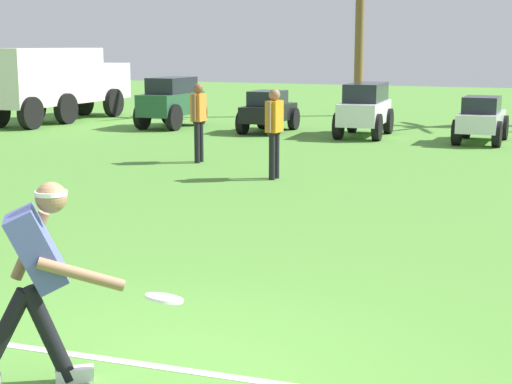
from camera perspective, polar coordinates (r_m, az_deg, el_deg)
The scene contains 10 objects.
field_line_paint at distance 5.85m, azimuth -6.66°, elevation -12.55°, with size 27.19×0.09×0.01m, color white.
frisbee_thrower at distance 5.48m, azimuth -15.65°, elevation -5.72°, with size 1.05×0.62×1.41m.
frisbee_in_flight at distance 5.37m, azimuth -6.69°, elevation -7.69°, with size 0.36×0.36×0.08m.
teammate_near_sideline at distance 13.52m, azimuth 1.34°, elevation 4.89°, with size 0.21×0.49×1.56m.
teammate_midfield at distance 15.51m, azimuth -4.21°, elevation 5.60°, with size 0.22×0.50×1.56m.
parked_car_slot_a at distance 22.32m, azimuth -6.17°, elevation 6.61°, with size 1.21×2.37×1.40m.
parked_car_slot_b at distance 20.99m, azimuth 0.92°, elevation 5.93°, with size 1.17×2.24×1.10m.
parked_car_slot_c at distance 20.19m, azimuth 7.93°, elevation 6.08°, with size 1.31×2.46×1.34m.
parked_car_slot_d at distance 19.44m, azimuth 16.07°, elevation 5.13°, with size 1.09×2.20×1.10m.
box_truck at distance 24.56m, azimuth -14.06°, elevation 7.86°, with size 1.52×5.93×2.20m.
Camera 1 is at (2.70, -4.31, 2.30)m, focal length 55.00 mm.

